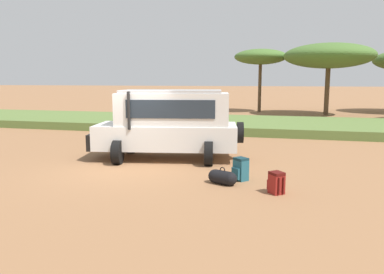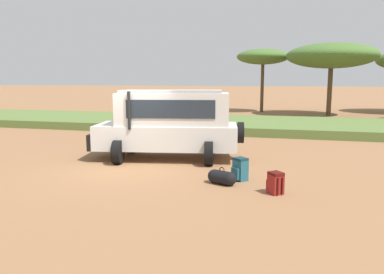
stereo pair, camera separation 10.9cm
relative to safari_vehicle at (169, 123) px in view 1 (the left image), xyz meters
The scene contains 8 objects.
ground_plane 2.38m from the safari_vehicle, 117.81° to the right, with size 320.00×320.00×0.00m, color #936642.
grass_bank 9.41m from the safari_vehicle, 95.72° to the left, with size 120.00×7.00×0.44m.
safari_vehicle is the anchor object (origin of this frame).
backpack_beside_front_wheel 3.74m from the safari_vehicle, 38.96° to the right, with size 0.49×0.49×0.64m.
backpack_cluster_center 5.14m from the safari_vehicle, 40.72° to the right, with size 0.46×0.47×0.55m.
duffel_bag_low_black_case 3.83m from the safari_vehicle, 49.41° to the right, with size 0.82×0.56×0.47m.
acacia_tree_far_left 21.15m from the safari_vehicle, 85.74° to the left, with size 4.50×4.41×5.41m.
acacia_tree_left_mid 20.40m from the safari_vehicle, 69.85° to the left, with size 6.89×6.85×5.60m.
Camera 1 is at (4.97, -10.71, 2.79)m, focal length 35.00 mm.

